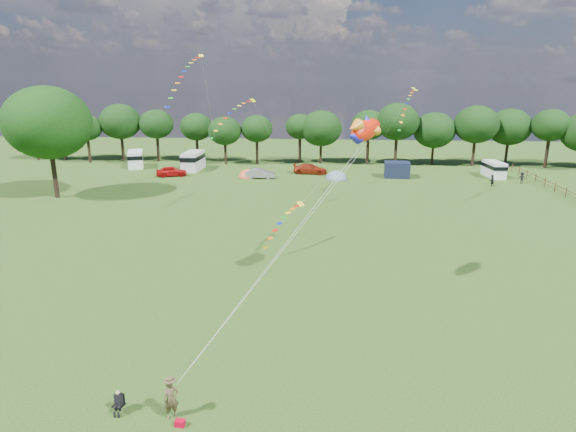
# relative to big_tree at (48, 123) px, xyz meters

# --- Properties ---
(ground_plane) EXTENTS (180.00, 180.00, 0.00)m
(ground_plane) POSITION_rel_big_tree_xyz_m (30.00, -28.00, -9.02)
(ground_plane) COLOR black
(ground_plane) RESTS_ON ground
(tree_line) EXTENTS (102.98, 10.98, 10.27)m
(tree_line) POSITION_rel_big_tree_xyz_m (35.30, 26.99, -2.67)
(tree_line) COLOR black
(tree_line) RESTS_ON ground
(big_tree) EXTENTS (10.00, 10.00, 13.28)m
(big_tree) POSITION_rel_big_tree_xyz_m (0.00, 0.00, 0.00)
(big_tree) COLOR black
(big_tree) RESTS_ON ground
(fence) EXTENTS (0.12, 33.12, 1.20)m
(fence) POSITION_rel_big_tree_xyz_m (62.00, 6.50, -8.32)
(fence) COLOR #472D19
(fence) RESTS_ON ground
(car_a) EXTENTS (4.89, 3.11, 1.52)m
(car_a) POSITION_rel_big_tree_xyz_m (9.77, 14.18, -8.26)
(car_a) COLOR #B00D0D
(car_a) RESTS_ON ground
(car_b) EXTENTS (4.01, 1.59, 1.40)m
(car_b) POSITION_rel_big_tree_xyz_m (23.14, 13.77, -8.32)
(car_b) COLOR gray
(car_b) RESTS_ON ground
(car_c) EXTENTS (5.19, 2.63, 1.50)m
(car_c) POSITION_rel_big_tree_xyz_m (30.29, 17.85, -8.27)
(car_c) COLOR maroon
(car_c) RESTS_ON ground
(campervan_a) EXTENTS (4.04, 5.88, 2.65)m
(campervan_a) POSITION_rel_big_tree_xyz_m (1.48, 21.32, -7.59)
(campervan_a) COLOR white
(campervan_a) RESTS_ON ground
(campervan_b) EXTENTS (2.58, 5.87, 2.85)m
(campervan_b) POSITION_rel_big_tree_xyz_m (11.55, 19.80, -7.48)
(campervan_b) COLOR silver
(campervan_b) RESTS_ON ground
(campervan_d) EXTENTS (2.40, 4.85, 2.30)m
(campervan_d) POSITION_rel_big_tree_xyz_m (57.41, 17.61, -7.78)
(campervan_d) COLOR silver
(campervan_d) RESTS_ON ground
(tent_orange) EXTENTS (2.92, 3.20, 2.29)m
(tent_orange) POSITION_rel_big_tree_xyz_m (21.21, 14.51, -9.00)
(tent_orange) COLOR #EB562F
(tent_orange) RESTS_ON ground
(tent_greyblue) EXTENTS (3.28, 3.59, 2.44)m
(tent_greyblue) POSITION_rel_big_tree_xyz_m (34.23, 14.10, -9.00)
(tent_greyblue) COLOR slate
(tent_greyblue) RESTS_ON ground
(awning_navy) EXTENTS (3.82, 3.19, 2.26)m
(awning_navy) POSITION_rel_big_tree_xyz_m (43.11, 16.26, -7.89)
(awning_navy) COLOR black
(awning_navy) RESTS_ON ground
(kite_flyer) EXTENTS (0.78, 0.72, 1.79)m
(kite_flyer) POSITION_rel_big_tree_xyz_m (26.50, -37.78, -8.12)
(kite_flyer) COLOR #4E4128
(kite_flyer) RESTS_ON ground
(camp_chair) EXTENTS (0.55, 0.56, 1.11)m
(camp_chair) POSITION_rel_big_tree_xyz_m (24.14, -37.66, -8.35)
(camp_chair) COLOR #99999E
(camp_chair) RESTS_ON ground
(kite_bag) EXTENTS (0.41, 0.29, 0.28)m
(kite_bag) POSITION_rel_big_tree_xyz_m (26.99, -38.29, -8.88)
(kite_bag) COLOR #B4001E
(kite_bag) RESTS_ON ground
(fish_kite) EXTENTS (2.80, 3.45, 1.90)m
(fish_kite) POSITION_rel_big_tree_xyz_m (35.05, -24.65, 1.89)
(fish_kite) COLOR red
(fish_kite) RESTS_ON ground
(streamer_kite_a) EXTENTS (3.32, 5.46, 5.74)m
(streamer_kite_a) POSITION_rel_big_tree_xyz_m (17.04, 0.05, 5.69)
(streamer_kite_a) COLOR yellow
(streamer_kite_a) RESTS_ON ground
(streamer_kite_b) EXTENTS (4.21, 4.66, 3.78)m
(streamer_kite_b) POSITION_rel_big_tree_xyz_m (23.39, -5.02, 1.69)
(streamer_kite_b) COLOR #E7EF00
(streamer_kite_b) RESTS_ON ground
(streamer_kite_c) EXTENTS (3.14, 4.97, 2.80)m
(streamer_kite_c) POSITION_rel_big_tree_xyz_m (29.60, -16.26, -6.22)
(streamer_kite_c) COLOR yellow
(streamer_kite_c) RESTS_ON ground
(walker_a) EXTENTS (0.89, 0.73, 1.57)m
(walker_a) POSITION_rel_big_tree_xyz_m (55.04, 11.01, -8.23)
(walker_a) COLOR black
(walker_a) RESTS_ON ground
(walker_b) EXTENTS (1.09, 0.58, 1.62)m
(walker_b) POSITION_rel_big_tree_xyz_m (59.79, 13.15, -8.21)
(walker_b) COLOR black
(walker_b) RESTS_ON ground
(streamer_kite_d) EXTENTS (2.69, 5.18, 4.31)m
(streamer_kite_d) POSITION_rel_big_tree_xyz_m (41.37, -1.23, 2.59)
(streamer_kite_d) COLOR yellow
(streamer_kite_d) RESTS_ON ground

